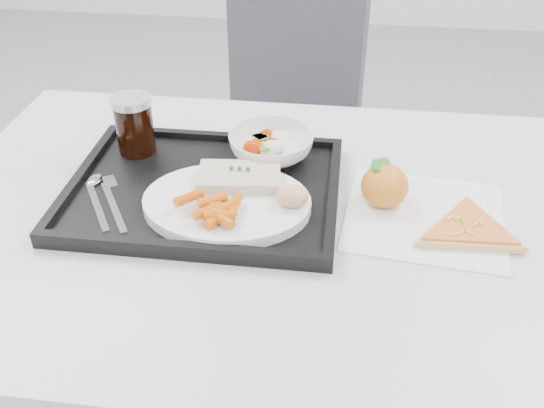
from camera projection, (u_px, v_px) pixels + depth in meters
name	position (u px, v px, depth m)	size (l,w,h in m)	color
table	(288.00, 244.00, 1.03)	(1.20, 0.80, 0.75)	silver
chair	(288.00, 123.00, 1.70)	(0.55, 0.56, 0.93)	#3E3E46
tray	(205.00, 190.00, 1.02)	(0.45, 0.35, 0.03)	black
dinner_plate	(227.00, 203.00, 0.97)	(0.27, 0.27, 0.02)	white
fish_fillet	(239.00, 176.00, 1.00)	(0.14, 0.10, 0.03)	beige
bread_roll	(292.00, 196.00, 0.94)	(0.07, 0.06, 0.03)	beige
salad_bowl	(271.00, 146.00, 1.09)	(0.15, 0.15, 0.05)	white
cola_glass	(134.00, 124.00, 1.09)	(0.07, 0.07, 0.11)	black
cutlery	(102.00, 195.00, 1.00)	(0.12, 0.16, 0.01)	silver
napkin	(425.00, 217.00, 0.97)	(0.27, 0.27, 0.00)	white
tangerine	(385.00, 186.00, 0.99)	(0.08, 0.08, 0.07)	#FF6700
pizza_slice	(469.00, 229.00, 0.93)	(0.27, 0.27, 0.02)	#DFB169
carrot_pile	(215.00, 209.00, 0.91)	(0.11, 0.08, 0.02)	#CA5409
salad_contents	(274.00, 145.00, 1.07)	(0.10, 0.08, 0.03)	#B02600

